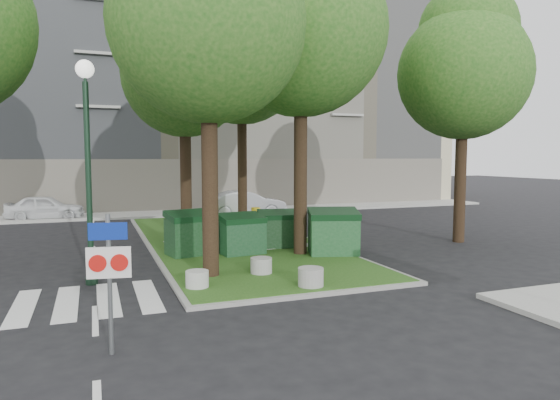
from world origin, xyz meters
name	(u,v)px	position (x,y,z in m)	size (l,w,h in m)	color
ground	(297,298)	(0.00, 0.00, 0.00)	(120.00, 120.00, 0.00)	black
median_island	(230,241)	(0.50, 8.00, 0.06)	(6.00, 16.00, 0.12)	#204D16
median_kerb	(230,241)	(0.50, 8.00, 0.05)	(6.30, 16.30, 0.10)	gray
building_sidewalk	(175,213)	(0.00, 18.50, 0.06)	(42.00, 3.00, 0.12)	#999993
zebra_crossing	(128,297)	(-3.75, 1.50, 0.01)	(5.00, 3.00, 0.01)	silver
apartment_building	(156,91)	(0.00, 26.00, 8.00)	(41.00, 12.00, 16.00)	#C0B790
tree_median_near_left	(211,6)	(-1.41, 2.56, 7.32)	(5.20, 5.20, 10.53)	black
tree_median_near_right	(303,13)	(2.09, 4.56, 7.99)	(5.60, 5.60, 11.46)	black
tree_median_mid	(186,63)	(-0.91, 9.06, 6.98)	(4.80, 4.80, 9.99)	black
tree_median_far	(243,50)	(2.29, 12.06, 8.32)	(5.80, 5.80, 11.93)	black
tree_street_right	(465,62)	(9.09, 5.06, 6.98)	(5.00, 5.00, 10.06)	black
dumpster_a	(191,233)	(-1.45, 5.62, 0.82)	(1.77, 1.41, 1.46)	black
dumpster_b	(242,234)	(0.15, 5.17, 0.77)	(1.56, 1.17, 1.36)	#10381B
dumpster_c	(278,229)	(1.75, 5.93, 0.76)	(1.57, 1.21, 1.33)	black
dumpster_d	(333,232)	(3.00, 4.03, 0.85)	(1.91, 1.59, 1.53)	#15451E
bollard_left	(197,279)	(-2.10, 1.40, 0.32)	(0.57, 0.57, 0.41)	#AFB0AA
bollard_right	(311,277)	(0.59, 0.50, 0.35)	(0.64, 0.64, 0.46)	gray
bollard_mid	(261,265)	(-0.13, 2.26, 0.33)	(0.60, 0.60, 0.43)	#979792
litter_bin	(256,215)	(2.97, 12.35, 0.50)	(0.43, 0.43, 0.76)	gold
street_lamp	(87,145)	(-4.56, 3.11, 3.65)	(0.46, 0.46, 5.81)	black
traffic_sign_pole	(109,265)	(-4.25, -2.00, 1.55)	(0.72, 0.17, 2.41)	slate
car_white	(45,207)	(-6.84, 18.31, 0.66)	(1.56, 3.89, 1.33)	silver
car_silver	(246,204)	(3.50, 15.83, 0.73)	(1.55, 4.45, 1.47)	#AFB1B8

